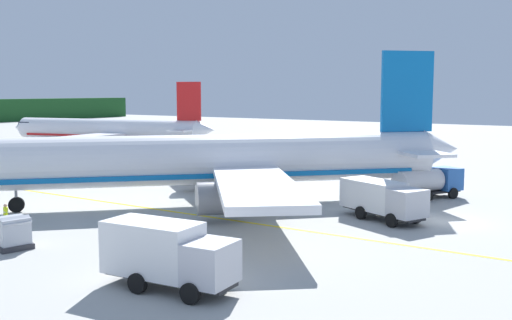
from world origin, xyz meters
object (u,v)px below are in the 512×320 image
object	(u,v)px
cargo_container_mid	(13,233)
service_truck_baggage	(428,181)
airliner_mid_apron	(109,130)
crew_marshaller	(291,194)
service_truck_pushback	(382,198)
airliner_foreground	(213,161)
service_truck_catering	(167,253)
crew_loader_left	(6,215)

from	to	relation	value
cargo_container_mid	service_truck_baggage	bearing A→B (deg)	-26.91
airliner_mid_apron	crew_marshaller	bearing A→B (deg)	-117.90
cargo_container_mid	service_truck_pushback	bearing A→B (deg)	-37.80
airliner_foreground	crew_marshaller	xyz separation A→B (m)	(2.53, -5.44, -2.43)
cargo_container_mid	crew_marshaller	world-z (taller)	cargo_container_mid
airliner_mid_apron	cargo_container_mid	distance (m)	57.76
service_truck_catering	airliner_foreground	bearing A→B (deg)	31.69
service_truck_pushback	crew_loader_left	size ratio (longest dim) A/B	4.00
airliner_mid_apron	crew_marshaller	size ratio (longest dim) A/B	21.21
service_truck_baggage	crew_loader_left	xyz separation A→B (m)	(-25.66, 18.68, -0.42)
service_truck_baggage	service_truck_pushback	distance (m)	9.82
airliner_foreground	service_truck_pushback	size ratio (longest dim) A/B	4.87
crew_marshaller	airliner_foreground	bearing A→B (deg)	114.97
service_truck_catering	cargo_container_mid	xyz separation A→B (m)	(0.42, 11.72, -0.73)
airliner_mid_apron	service_truck_catering	bearing A→B (deg)	-130.80
airliner_foreground	airliner_mid_apron	xyz separation A→B (m)	(26.52, 39.85, -0.55)
airliner_mid_apron	crew_loader_left	size ratio (longest dim) A/B	20.81
service_truck_baggage	crew_loader_left	world-z (taller)	service_truck_baggage
airliner_foreground	crew_loader_left	bearing A→B (deg)	157.83
service_truck_baggage	cargo_container_mid	bearing A→B (deg)	153.09
service_truck_baggage	service_truck_catering	world-z (taller)	service_truck_catering
airliner_foreground	airliner_mid_apron	world-z (taller)	airliner_foreground
service_truck_baggage	service_truck_catering	size ratio (longest dim) A/B	0.99
airliner_mid_apron	service_truck_pushback	distance (m)	58.26
crew_marshaller	service_truck_baggage	bearing A→B (deg)	-39.41
service_truck_pushback	crew_marshaller	bearing A→B (deg)	85.31
service_truck_catering	crew_marshaller	bearing A→B (deg)	14.37
cargo_container_mid	crew_loader_left	size ratio (longest dim) A/B	1.30
airliner_foreground	service_truck_catering	size ratio (longest dim) A/B	5.16
service_truck_pushback	cargo_container_mid	world-z (taller)	service_truck_pushback
service_truck_baggage	service_truck_catering	distance (m)	28.72
service_truck_pushback	crew_marshaller	xyz separation A→B (m)	(0.62, 7.50, -0.52)
crew_marshaller	service_truck_catering	bearing A→B (deg)	-165.63
service_truck_catering	crew_loader_left	xyz separation A→B (m)	(2.95, 16.09, -0.63)
airliner_mid_apron	service_truck_pushback	world-z (taller)	airliner_mid_apron
airliner_foreground	service_truck_catering	world-z (taller)	airliner_foreground
airliner_mid_apron	crew_loader_left	bearing A→B (deg)	-139.79
airliner_mid_apron	service_truck_pushback	size ratio (longest dim) A/B	5.21
airliner_mid_apron	service_truck_baggage	size ratio (longest dim) A/B	5.55
airliner_foreground	cargo_container_mid	xyz separation A→B (m)	(-16.45, 1.30, -2.50)
airliner_mid_apron	service_truck_baggage	bearing A→B (deg)	-105.62
airliner_foreground	airliner_mid_apron	distance (m)	47.87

